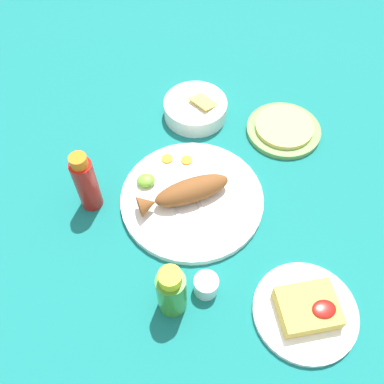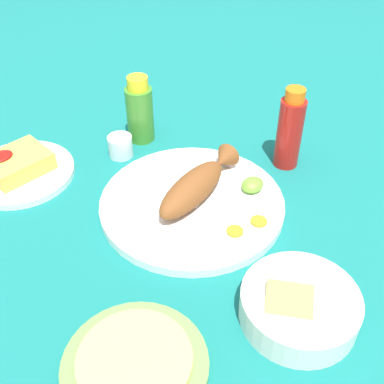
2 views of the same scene
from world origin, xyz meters
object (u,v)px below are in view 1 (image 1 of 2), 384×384
object	(u,v)px
fried_fish	(186,192)
fork_far	(188,229)
hot_sauce_bottle_red	(86,183)
salt_cup	(206,286)
guacamole_bowl	(195,108)
fork_near	(208,225)
main_plate	(192,199)
tortilla_plate	(283,130)
hot_sauce_bottle_green	(172,292)
side_plate_fries	(305,312)

from	to	relation	value
fried_fish	fork_far	distance (m)	0.09
fried_fish	hot_sauce_bottle_red	distance (m)	0.23
salt_cup	guacamole_bowl	bearing A→B (deg)	81.76
salt_cup	fork_near	bearing A→B (deg)	76.88
main_plate	salt_cup	bearing A→B (deg)	-93.05
fork_near	fork_far	world-z (taller)	same
fork_near	salt_cup	bearing A→B (deg)	-20.99
tortilla_plate	guacamole_bowl	bearing A→B (deg)	154.73
fried_fish	fork_near	distance (m)	0.09
hot_sauce_bottle_green	tortilla_plate	size ratio (longest dim) A/B	0.75
side_plate_fries	tortilla_plate	size ratio (longest dim) A/B	1.07
fried_fish	salt_cup	world-z (taller)	fried_fish
fork_near	guacamole_bowl	bearing A→B (deg)	165.81
fried_fish	fork_far	bearing A→B (deg)	-107.75
fork_near	side_plate_fries	distance (m)	0.28
fork_near	hot_sauce_bottle_green	size ratio (longest dim) A/B	1.24
fork_near	tortilla_plate	distance (m)	0.37
side_plate_fries	tortilla_plate	world-z (taller)	same
hot_sauce_bottle_red	fried_fish	bearing A→B (deg)	-10.59
side_plate_fries	fork_near	bearing A→B (deg)	124.29
hot_sauce_bottle_green	fork_far	bearing A→B (deg)	69.25
fork_near	fork_far	size ratio (longest dim) A/B	1.04
fried_fish	hot_sauce_bottle_green	xyz separation A→B (m)	(-0.07, -0.24, 0.02)
hot_sauce_bottle_green	salt_cup	world-z (taller)	hot_sauce_bottle_green
fried_fish	tortilla_plate	size ratio (longest dim) A/B	1.14
fork_far	guacamole_bowl	world-z (taller)	guacamole_bowl
salt_cup	main_plate	bearing A→B (deg)	86.95
main_plate	side_plate_fries	world-z (taller)	main_plate
fried_fish	guacamole_bowl	world-z (taller)	fried_fish
fried_fish	hot_sauce_bottle_green	world-z (taller)	hot_sauce_bottle_green
hot_sauce_bottle_green	tortilla_plate	bearing A→B (deg)	48.83
fried_fish	fork_far	xyz separation A→B (m)	(-0.01, -0.08, -0.03)
fork_near	side_plate_fries	size ratio (longest dim) A/B	0.86
fork_near	hot_sauce_bottle_green	world-z (taller)	hot_sauce_bottle_green
side_plate_fries	guacamole_bowl	distance (m)	0.61
hot_sauce_bottle_green	main_plate	bearing A→B (deg)	70.79
main_plate	fried_fish	xyz separation A→B (m)	(-0.01, -0.00, 0.04)
hot_sauce_bottle_green	fork_near	bearing A→B (deg)	56.47
hot_sauce_bottle_red	salt_cup	size ratio (longest dim) A/B	3.32
fork_near	salt_cup	distance (m)	0.15
fried_fish	fork_near	world-z (taller)	fried_fish
fried_fish	tortilla_plate	world-z (taller)	fried_fish
fork_near	fork_far	distance (m)	0.05
salt_cup	side_plate_fries	size ratio (longest dim) A/B	0.24
salt_cup	side_plate_fries	distance (m)	0.21
guacamole_bowl	tortilla_plate	world-z (taller)	guacamole_bowl
hot_sauce_bottle_red	guacamole_bowl	world-z (taller)	hot_sauce_bottle_red
hot_sauce_bottle_red	guacamole_bowl	size ratio (longest dim) A/B	0.99
hot_sauce_bottle_red	side_plate_fries	xyz separation A→B (m)	(0.41, -0.35, -0.07)
hot_sauce_bottle_green	salt_cup	xyz separation A→B (m)	(0.07, 0.02, -0.05)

